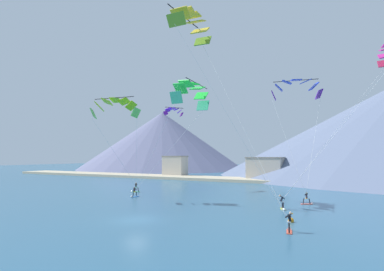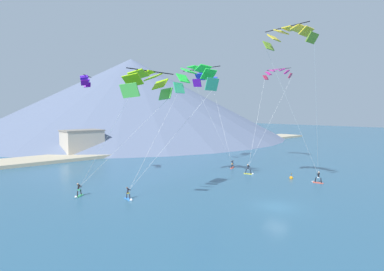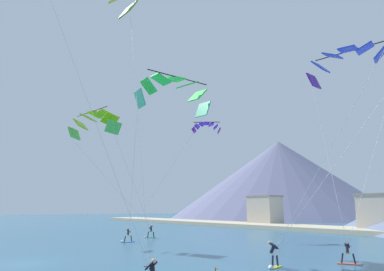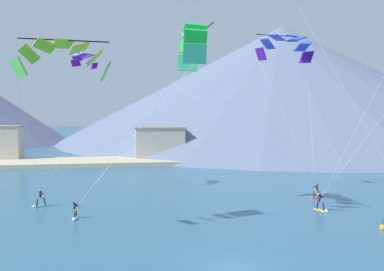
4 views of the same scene
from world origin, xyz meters
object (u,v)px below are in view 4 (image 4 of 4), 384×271
kitesurfer_near_trail (318,194)px  race_marker_buoy (383,228)px  kitesurfer_far_left (39,201)px  parafoil_kite_distant_high_outer (84,59)px  kitesurfer_near_lead (75,214)px  parafoil_kite_near_trail (285,45)px  parafoil_kite_near_lead (192,43)px  kitesurfer_mid_center (322,205)px  parafoil_kite_far_left (63,56)px

kitesurfer_near_trail → race_marker_buoy: size_ratio=1.71×
kitesurfer_far_left → parafoil_kite_distant_high_outer: size_ratio=0.43×
kitesurfer_near_lead → parafoil_kite_near_trail: parafoil_kite_near_trail is taller
kitesurfer_near_lead → kitesurfer_near_trail: bearing=11.8°
kitesurfer_near_trail → kitesurfer_near_lead: bearing=-168.2°
kitesurfer_near_lead → parafoil_kite_distant_high_outer: parafoil_kite_distant_high_outer is taller
parafoil_kite_near_lead → kitesurfer_mid_center: bearing=-0.0°
parafoil_kite_near_lead → race_marker_buoy: 22.13m
kitesurfer_near_trail → race_marker_buoy: bearing=-90.6°
kitesurfer_near_trail → kitesurfer_mid_center: (-2.21, -5.60, 0.11)m
kitesurfer_mid_center → race_marker_buoy: kitesurfer_mid_center is taller
parafoil_kite_near_trail → parafoil_kite_far_left: bearing=-147.3°
kitesurfer_near_lead → race_marker_buoy: (24.92, -6.99, -0.27)m
kitesurfer_near_trail → parafoil_kite_far_left: parafoil_kite_far_left is taller
kitesurfer_near_trail → parafoil_kite_near_lead: size_ratio=0.11×
parafoil_kite_near_trail → parafoil_kite_far_left: (-23.19, -14.86, -3.38)m
kitesurfer_mid_center → parafoil_kite_near_lead: parafoil_kite_near_lead is taller
race_marker_buoy → parafoil_kite_far_left: bearing=174.1°
parafoil_kite_near_lead → parafoil_kite_distant_high_outer: size_ratio=3.86×
parafoil_kite_distant_high_outer → parafoil_kite_far_left: bearing=-89.9°
parafoil_kite_near_trail → race_marker_buoy: (1.83, -17.46, -16.93)m
parafoil_kite_near_trail → parafoil_kite_distant_high_outer: parafoil_kite_near_trail is taller
parafoil_kite_near_trail → parafoil_kite_near_lead: bearing=-139.5°
kitesurfer_near_lead → kitesurfer_near_trail: (25.05, 5.25, 0.04)m
kitesurfer_near_lead → parafoil_kite_near_trail: bearing=24.4°
kitesurfer_near_lead → race_marker_buoy: bearing=-15.7°
parafoil_kite_near_trail → parafoil_kite_distant_high_outer: bearing=176.2°
kitesurfer_mid_center → race_marker_buoy: 6.98m
race_marker_buoy → parafoil_kite_near_trail: bearing=96.0°
kitesurfer_near_trail → parafoil_kite_far_left: size_ratio=0.13×
parafoil_kite_near_trail → parafoil_kite_distant_high_outer: (-23.22, 1.54, -1.81)m
parafoil_kite_near_lead → parafoil_kite_near_trail: 16.73m
parafoil_kite_far_left → kitesurfer_mid_center: bearing=10.0°
parafoil_kite_near_lead → parafoil_kite_near_trail: (12.67, 10.81, 1.59)m
parafoil_kite_distant_high_outer → race_marker_buoy: size_ratio=3.98×
kitesurfer_near_lead → parafoil_kite_near_lead: bearing=-1.9°
kitesurfer_far_left → race_marker_buoy: size_ratio=1.73×
parafoil_kite_far_left → parafoil_kite_distant_high_outer: size_ratio=3.35×
kitesurfer_near_trail → parafoil_kite_near_lead: parafoil_kite_near_lead is taller
kitesurfer_near_trail → parafoil_kite_distant_high_outer: parafoil_kite_distant_high_outer is taller
kitesurfer_near_trail → parafoil_kite_near_trail: parafoil_kite_near_trail is taller
kitesurfer_mid_center → parafoil_kite_near_trail: parafoil_kite_near_trail is taller
kitesurfer_mid_center → parafoil_kite_near_trail: bearing=88.7°
kitesurfer_near_trail → parafoil_kite_near_lead: 21.71m
parafoil_kite_distant_high_outer → parafoil_kite_near_lead: bearing=-49.5°
parafoil_kite_near_lead → race_marker_buoy: size_ratio=15.35×
parafoil_kite_near_lead → parafoil_kite_far_left: bearing=-158.9°
parafoil_kite_near_trail → parafoil_kite_distant_high_outer: size_ratio=4.21×
kitesurfer_near_lead → parafoil_kite_near_lead: (10.42, -0.34, 15.07)m
race_marker_buoy → kitesurfer_mid_center: bearing=107.4°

